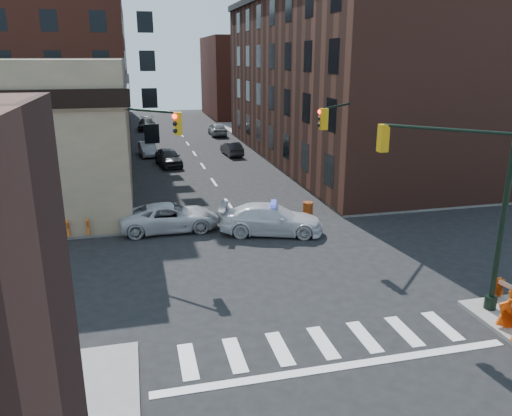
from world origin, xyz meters
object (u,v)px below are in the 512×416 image
parked_car_wnear (168,157)px  barrel_road (308,211)px  pickup (170,217)px  pedestrian_a (58,218)px  barricade_nw_a (78,226)px  pedestrian_b (11,213)px  barricade_se_a (506,293)px  police_car (271,219)px  parked_car_enear (232,149)px  barrel_bank (156,213)px  parked_car_wfar (148,149)px

parked_car_wnear → barrel_road: bearing=-76.0°
pickup → pedestrian_a: bearing=87.5°
barricade_nw_a → pedestrian_b: bearing=150.1°
barricade_se_a → barricade_nw_a: barricade_nw_a is taller
police_car → pedestrian_a: size_ratio=2.91×
barrel_road → parked_car_enear: bearing=91.5°
barricade_nw_a → barrel_bank: bearing=24.0°
pickup → police_car: bearing=-109.6°
parked_car_wfar → barrel_bank: size_ratio=3.93×
police_car → barricade_nw_a: 10.14m
barrel_road → pickup: bearing=-179.8°
police_car → parked_car_enear: size_ratio=1.41×
pedestrian_a → barricade_nw_a: 1.12m
police_car → pickup: size_ratio=1.03×
barricade_se_a → barricade_nw_a: size_ratio=0.82×
barrel_road → barricade_se_a: (3.75, -11.86, 0.03)m
pedestrian_a → barricade_se_a: pedestrian_a is taller
parked_car_enear → barricade_se_a: (4.27, -32.22, -0.09)m
parked_car_enear → barrel_road: (0.52, -20.37, -0.13)m
pickup → pedestrian_b: pedestrian_b is taller
parked_car_wnear → barrel_bank: 15.28m
pickup → barrel_road: pickup is taller
barrel_bank → barrel_road: bearing=-11.6°
barrel_road → barricade_se_a: size_ratio=0.97×
parked_car_wfar → barricade_nw_a: 22.69m
pickup → barricade_se_a: (11.72, -11.82, -0.19)m
pickup → pedestrian_a: 5.74m
barrel_road → parked_car_wnear: bearing=111.8°
parked_car_wnear → parked_car_wfar: 5.43m
parked_car_wnear → barrel_bank: parked_car_wnear is taller
police_car → barricade_se_a: police_car is taller
pickup → pedestrian_b: size_ratio=2.94×
barricade_se_a → pedestrian_b: bearing=46.3°
pickup → barricade_se_a: 16.65m
pickup → barricade_se_a: size_ratio=5.02×
barrel_road → barricade_se_a: bearing=-72.4°
parked_car_wfar → barricade_nw_a: size_ratio=3.06×
parked_car_wnear → parked_car_enear: bearing=20.8°
parked_car_wnear → barrel_bank: size_ratio=4.42×
barrel_road → police_car: bearing=-146.0°
pedestrian_a → barrel_road: bearing=-4.6°
pickup → parked_car_enear: bearing=-20.6°
police_car → parked_car_enear: 22.32m
police_car → barrel_bank: size_ratio=5.41×
parked_car_wfar → barrel_bank: 20.37m
parked_car_enear → parked_car_wnear: bearing=23.9°
parked_car_wfar → barrel_road: size_ratio=3.86×
pickup → barrel_road: 7.97m
police_car → barricade_nw_a: police_car is taller
police_car → barricade_se_a: 11.93m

